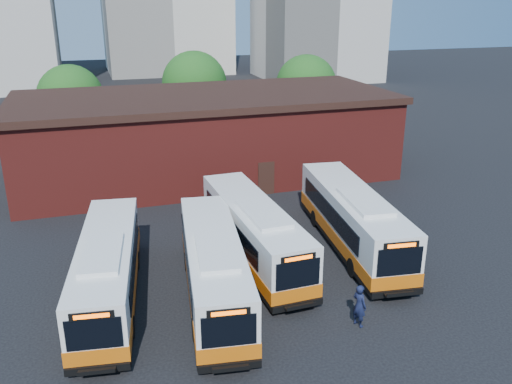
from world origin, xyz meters
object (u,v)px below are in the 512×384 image
object	(u,v)px
bus_west	(108,273)
transit_worker	(359,305)
bus_east	(353,221)
bus_midwest	(214,270)
bus_mideast	(254,234)

from	to	relation	value
bus_west	transit_worker	xyz separation A→B (m)	(10.08, -5.33, -0.47)
transit_worker	bus_east	bearing A→B (deg)	-44.71
bus_midwest	transit_worker	world-z (taller)	bus_midwest
bus_east	bus_west	bearing A→B (deg)	-165.44
bus_east	bus_midwest	bearing A→B (deg)	-153.68
transit_worker	bus_west	bearing A→B (deg)	42.21
bus_midwest	bus_west	bearing A→B (deg)	172.64
bus_midwest	bus_east	size ratio (longest dim) A/B	0.94
bus_mideast	transit_worker	distance (m)	7.79
bus_mideast	bus_east	xyz separation A→B (m)	(5.72, -0.22, 0.06)
bus_midwest	bus_mideast	bearing A→B (deg)	55.74
bus_west	bus_east	distance (m)	13.52
bus_midwest	bus_east	distance (m)	9.23
bus_midwest	transit_worker	distance (m)	6.77
bus_west	transit_worker	distance (m)	11.41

